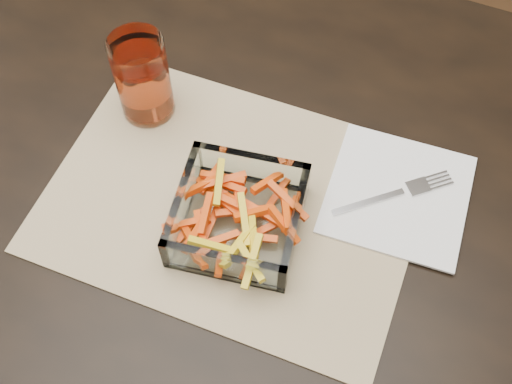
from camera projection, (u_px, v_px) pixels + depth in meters
The scene contains 6 objects.
dining_table at pixel (150, 191), 0.91m from camera, with size 1.60×0.90×0.75m.
placemat at pixel (233, 199), 0.80m from camera, with size 0.45×0.33×0.00m, color tan.
glass_bowl at pixel (238, 217), 0.76m from camera, with size 0.17×0.17×0.06m.
tumbler at pixel (143, 80), 0.82m from camera, with size 0.07×0.07×0.12m.
napkin at pixel (398, 194), 0.80m from camera, with size 0.17×0.17×0.00m, color white.
fork at pixel (397, 193), 0.79m from camera, with size 0.13×0.12×0.00m.
Camera 1 is at (0.32, -0.37, 1.44)m, focal length 45.00 mm.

